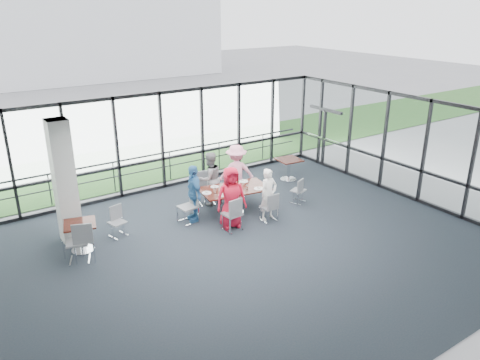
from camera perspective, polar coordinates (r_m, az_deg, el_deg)
floor at (r=11.92m, az=1.36°, el=-8.28°), size 12.00×10.00×0.02m
ceiling at (r=10.74m, az=1.51°, el=6.86°), size 12.00×10.00×0.04m
wall_front at (r=8.15m, az=22.76°, el=-11.93°), size 12.00×0.10×3.20m
curtain_wall_back at (r=15.35m, az=-9.50°, el=4.70°), size 12.00×0.10×3.20m
curtain_wall_right at (r=15.33m, az=20.06°, el=3.68°), size 0.10×10.00×3.20m
exit_door at (r=17.82m, az=10.20°, el=5.07°), size 0.12×1.60×2.10m
structural_column at (r=12.45m, az=-20.61°, el=-0.22°), size 0.50×0.50×3.20m
apron at (r=20.29m, az=-15.26°, el=3.44°), size 80.00×70.00×0.02m
grass_strip at (r=18.48m, az=-13.17°, el=2.04°), size 80.00×5.00×0.01m
hangar_main at (r=41.79m, az=-20.91°, el=15.71°), size 24.00×10.00×6.00m
guard_rail at (r=16.21m, az=-10.17°, el=1.44°), size 12.00×0.06×0.06m
main_table at (r=13.59m, az=-0.71°, el=-1.48°), size 2.11×1.37×0.75m
side_table_left at (r=12.16m, az=-18.89°, el=-5.58°), size 0.92×0.92×0.75m
side_table_right at (r=16.21m, az=5.98°, el=2.10°), size 0.84×0.84×0.75m
diner_near_left at (r=12.64m, az=-1.10°, el=-2.14°), size 0.95×0.73×1.72m
diner_near_right at (r=13.15m, az=3.50°, el=-1.76°), size 0.56×0.42×1.49m
diner_far_left at (r=14.08m, az=-3.70°, el=0.15°), size 0.83×0.54×1.66m
diner_far_right at (r=14.43m, az=-0.46°, el=0.93°), size 1.27×0.98×1.76m
diner_end at (r=13.10m, az=-5.65°, el=-1.59°), size 0.70×1.04×1.64m
chair_main_nl at (r=12.60m, az=-0.97°, el=-4.16°), size 0.50×0.50×0.94m
chair_main_nr at (r=13.15m, az=3.55°, el=-3.32°), size 0.41×0.41×0.83m
chair_main_fl at (r=14.26m, az=-4.12°, el=-1.06°), size 0.58×0.58×0.97m
chair_main_fr at (r=14.71m, az=-0.59°, el=-0.38°), size 0.47×0.47×0.94m
chair_main_end at (r=13.11m, az=-6.42°, el=-3.28°), size 0.49×0.49×0.93m
chair_spare_la at (r=11.77m, az=-19.18°, el=-7.15°), size 0.63×0.63×1.00m
chair_spare_lb at (r=12.70m, az=-14.74°, el=-5.02°), size 0.48×0.48×0.80m
chair_spare_r at (r=14.43m, az=7.12°, el=-1.28°), size 0.51×0.51×0.79m
plate_nl at (r=13.04m, az=-2.14°, el=-1.88°), size 0.24×0.24×0.01m
plate_nr at (r=13.50m, az=2.27°, el=-1.07°), size 0.27×0.27×0.01m
plate_fl at (r=13.66m, az=-3.13°, el=-0.82°), size 0.24×0.24×0.01m
plate_fr at (r=14.05m, az=0.46°, el=-0.16°), size 0.28×0.28×0.01m
plate_end at (r=13.23m, az=-4.09°, el=-1.58°), size 0.27×0.27×0.01m
tumbler_a at (r=13.21m, az=-0.96°, el=-1.27°), size 0.07×0.07×0.14m
tumbler_b at (r=13.45m, az=0.84°, el=-0.86°), size 0.07×0.07×0.13m
tumbler_c at (r=13.77m, az=-0.98°, el=-0.32°), size 0.07×0.07×0.14m
tumbler_d at (r=13.18m, az=-3.08°, el=-1.33°), size 0.07×0.07×0.15m
menu_a at (r=13.11m, az=-0.76°, el=-1.77°), size 0.34×0.28×0.00m
menu_b at (r=13.59m, az=3.04°, el=-0.95°), size 0.34×0.31×0.00m
menu_c at (r=13.92m, az=-0.56°, el=-0.39°), size 0.30×0.23×0.00m
condiment_caddy at (r=13.64m, az=-0.76°, el=-0.77°), size 0.10×0.07×0.04m
ketchup_bottle at (r=13.56m, az=-0.67°, el=-0.58°), size 0.06×0.06×0.18m
green_bottle at (r=13.56m, az=-0.26°, el=-0.53°), size 0.05×0.05×0.20m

